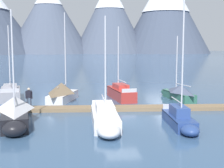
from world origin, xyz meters
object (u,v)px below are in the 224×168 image
sailboat_nearest_berth (11,92)px  sailboat_outer_slip (180,119)px  sailboat_end_of_dock (178,92)px  sailboat_second_berth (15,111)px  sailboat_mid_dock_port (63,92)px  person_on_dock (29,96)px  sailboat_far_berth (120,92)px  sailboat_mid_dock_starboard (105,118)px

sailboat_nearest_berth → sailboat_outer_slip: sailboat_outer_slip is taller
sailboat_outer_slip → sailboat_end_of_dock: (3.58, 10.74, 0.16)m
sailboat_end_of_dock → sailboat_second_berth: bearing=-150.1°
sailboat_mid_dock_port → person_on_dock: 5.44m
sailboat_second_berth → person_on_dock: size_ratio=4.58×
sailboat_second_berth → person_on_dock: 4.29m
sailboat_second_berth → sailboat_end_of_dock: sailboat_second_berth is taller
sailboat_far_berth → person_on_dock: bearing=-146.3°
sailboat_outer_slip → person_on_dock: bearing=148.6°
sailboat_mid_dock_starboard → sailboat_end_of_dock: size_ratio=1.14×
sailboat_second_berth → sailboat_end_of_dock: bearing=29.9°
sailboat_mid_dock_starboard → person_on_dock: (-5.75, 5.76, 0.69)m
sailboat_far_berth → sailboat_mid_dock_starboard: bearing=-103.6°
sailboat_nearest_berth → sailboat_far_berth: bearing=-6.7°
sailboat_mid_dock_starboard → person_on_dock: 8.17m
sailboat_nearest_berth → sailboat_end_of_dock: 17.32m
sailboat_mid_dock_starboard → sailboat_outer_slip: size_ratio=0.82×
sailboat_second_berth → sailboat_mid_dock_starboard: (6.16, -1.50, -0.32)m
sailboat_nearest_berth → sailboat_second_berth: sailboat_second_berth is taller
sailboat_second_berth → sailboat_outer_slip: size_ratio=0.87×
sailboat_mid_dock_starboard → person_on_dock: bearing=135.0°
sailboat_mid_dock_port → sailboat_end_of_dock: 11.63m
sailboat_nearest_berth → sailboat_mid_dock_port: size_ratio=0.86×
sailboat_far_berth → sailboat_end_of_dock: bearing=-14.3°
sailboat_mid_dock_port → sailboat_outer_slip: bearing=-54.5°
sailboat_mid_dock_port → sailboat_far_berth: bearing=9.4°
sailboat_mid_dock_starboard → sailboat_end_of_dock: bearing=49.3°
sailboat_mid_dock_starboard → sailboat_far_berth: bearing=76.4°
sailboat_nearest_berth → sailboat_outer_slip: 19.14m
sailboat_second_berth → sailboat_end_of_dock: size_ratio=1.20×
sailboat_mid_dock_port → person_on_dock: sailboat_mid_dock_port is taller
sailboat_mid_dock_port → sailboat_end_of_dock: bearing=-2.6°
sailboat_far_berth → sailboat_outer_slip: (2.21, -12.22, -0.10)m
sailboat_second_berth → sailboat_outer_slip: bearing=-11.6°
sailboat_second_berth → sailboat_mid_dock_port: 9.49m
sailboat_far_berth → sailboat_outer_slip: bearing=-79.7°
sailboat_mid_dock_port → sailboat_nearest_berth: bearing=157.3°
sailboat_far_berth → sailboat_mid_dock_port: bearing=-170.6°
person_on_dock → sailboat_outer_slip: bearing=-31.4°
sailboat_nearest_berth → sailboat_end_of_dock: (17.10, -2.81, 0.07)m
sailboat_second_berth → sailboat_mid_dock_starboard: sailboat_second_berth is taller
sailboat_mid_dock_starboard → sailboat_far_berth: size_ratio=0.99×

